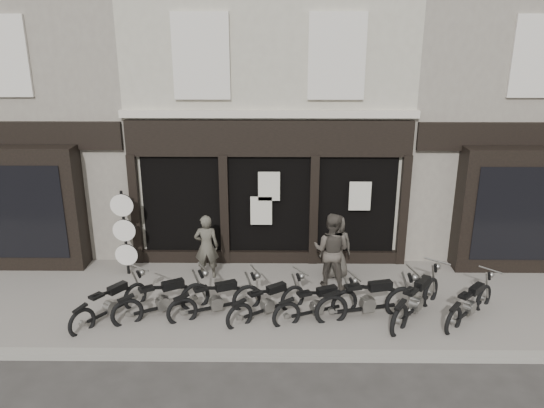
{
  "coord_description": "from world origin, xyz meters",
  "views": [
    {
      "loc": [
        0.21,
        -9.97,
        6.06
      ],
      "look_at": [
        0.09,
        1.6,
        2.18
      ],
      "focal_mm": 35.0,
      "sensor_mm": 36.0,
      "label": 1
    }
  ],
  "objects_px": {
    "motorcycle_4": "(317,306)",
    "man_centre": "(332,250)",
    "advert_sign_post": "(125,237)",
    "man_left": "(207,246)",
    "motorcycle_5": "(368,303)",
    "motorcycle_3": "(268,305)",
    "motorcycle_6": "(416,303)",
    "motorcycle_0": "(111,306)",
    "motorcycle_1": "(163,302)",
    "man_right": "(336,247)",
    "motorcycle_2": "(216,302)",
    "motorcycle_7": "(470,306)"
  },
  "relations": [
    {
      "from": "motorcycle_4",
      "to": "man_centre",
      "type": "xyz_separation_m",
      "value": [
        0.43,
        1.5,
        0.66
      ]
    },
    {
      "from": "advert_sign_post",
      "to": "man_left",
      "type": "bearing_deg",
      "value": -3.95
    },
    {
      "from": "motorcycle_5",
      "to": "man_left",
      "type": "bearing_deg",
      "value": 139.08
    },
    {
      "from": "motorcycle_3",
      "to": "motorcycle_6",
      "type": "height_order",
      "value": "motorcycle_6"
    },
    {
      "from": "man_centre",
      "to": "motorcycle_0",
      "type": "bearing_deg",
      "value": 38.23
    },
    {
      "from": "man_centre",
      "to": "advert_sign_post",
      "type": "xyz_separation_m",
      "value": [
        -5.05,
        0.58,
        0.08
      ]
    },
    {
      "from": "motorcycle_1",
      "to": "motorcycle_4",
      "type": "xyz_separation_m",
      "value": [
        3.32,
        -0.1,
        -0.03
      ]
    },
    {
      "from": "motorcycle_0",
      "to": "man_right",
      "type": "distance_m",
      "value": 5.44
    },
    {
      "from": "motorcycle_4",
      "to": "advert_sign_post",
      "type": "relative_size",
      "value": 0.82
    },
    {
      "from": "motorcycle_3",
      "to": "motorcycle_6",
      "type": "distance_m",
      "value": 3.19
    },
    {
      "from": "motorcycle_1",
      "to": "motorcycle_2",
      "type": "relative_size",
      "value": 1.0
    },
    {
      "from": "motorcycle_1",
      "to": "advert_sign_post",
      "type": "xyz_separation_m",
      "value": [
        -1.31,
        1.98,
        0.71
      ]
    },
    {
      "from": "motorcycle_0",
      "to": "motorcycle_2",
      "type": "relative_size",
      "value": 0.88
    },
    {
      "from": "motorcycle_6",
      "to": "man_centre",
      "type": "relative_size",
      "value": 1.04
    },
    {
      "from": "motorcycle_6",
      "to": "man_centre",
      "type": "distance_m",
      "value": 2.29
    },
    {
      "from": "motorcycle_6",
      "to": "motorcycle_3",
      "type": "bearing_deg",
      "value": 128.96
    },
    {
      "from": "motorcycle_2",
      "to": "motorcycle_5",
      "type": "relative_size",
      "value": 0.87
    },
    {
      "from": "motorcycle_0",
      "to": "motorcycle_5",
      "type": "relative_size",
      "value": 0.77
    },
    {
      "from": "man_right",
      "to": "motorcycle_1",
      "type": "bearing_deg",
      "value": 15.04
    },
    {
      "from": "motorcycle_1",
      "to": "motorcycle_6",
      "type": "xyz_separation_m",
      "value": [
        5.45,
        0.01,
        0.01
      ]
    },
    {
      "from": "motorcycle_5",
      "to": "motorcycle_4",
      "type": "bearing_deg",
      "value": 169.02
    },
    {
      "from": "motorcycle_2",
      "to": "motorcycle_6",
      "type": "xyz_separation_m",
      "value": [
        4.31,
        -0.02,
        0.03
      ]
    },
    {
      "from": "motorcycle_3",
      "to": "motorcycle_6",
      "type": "bearing_deg",
      "value": -34.37
    },
    {
      "from": "motorcycle_0",
      "to": "advert_sign_post",
      "type": "relative_size",
      "value": 0.76
    },
    {
      "from": "man_left",
      "to": "advert_sign_post",
      "type": "bearing_deg",
      "value": -6.27
    },
    {
      "from": "motorcycle_1",
      "to": "man_centre",
      "type": "distance_m",
      "value": 4.05
    },
    {
      "from": "motorcycle_4",
      "to": "motorcycle_6",
      "type": "bearing_deg",
      "value": -20.22
    },
    {
      "from": "motorcycle_3",
      "to": "motorcycle_4",
      "type": "distance_m",
      "value": 1.06
    },
    {
      "from": "motorcycle_5",
      "to": "advert_sign_post",
      "type": "distance_m",
      "value": 6.11
    },
    {
      "from": "advert_sign_post",
      "to": "motorcycle_2",
      "type": "bearing_deg",
      "value": -38.82
    },
    {
      "from": "motorcycle_2",
      "to": "motorcycle_6",
      "type": "relative_size",
      "value": 1.04
    },
    {
      "from": "motorcycle_7",
      "to": "motorcycle_5",
      "type": "bearing_deg",
      "value": 134.32
    },
    {
      "from": "motorcycle_5",
      "to": "motorcycle_7",
      "type": "bearing_deg",
      "value": -14.11
    },
    {
      "from": "motorcycle_4",
      "to": "motorcycle_3",
      "type": "bearing_deg",
      "value": 153.36
    },
    {
      "from": "motorcycle_5",
      "to": "man_left",
      "type": "distance_m",
      "value": 4.18
    },
    {
      "from": "motorcycle_5",
      "to": "motorcycle_7",
      "type": "relative_size",
      "value": 1.43
    },
    {
      "from": "motorcycle_7",
      "to": "motorcycle_2",
      "type": "bearing_deg",
      "value": 133.78
    },
    {
      "from": "motorcycle_3",
      "to": "motorcycle_5",
      "type": "distance_m",
      "value": 2.15
    },
    {
      "from": "motorcycle_1",
      "to": "motorcycle_4",
      "type": "distance_m",
      "value": 3.32
    },
    {
      "from": "motorcycle_5",
      "to": "motorcycle_2",
      "type": "bearing_deg",
      "value": 164.98
    },
    {
      "from": "motorcycle_2",
      "to": "motorcycle_0",
      "type": "bearing_deg",
      "value": 160.13
    },
    {
      "from": "motorcycle_5",
      "to": "advert_sign_post",
      "type": "bearing_deg",
      "value": 146.79
    },
    {
      "from": "motorcycle_4",
      "to": "motorcycle_6",
      "type": "xyz_separation_m",
      "value": [
        2.14,
        0.1,
        0.05
      ]
    },
    {
      "from": "man_centre",
      "to": "motorcycle_3",
      "type": "bearing_deg",
      "value": 64.81
    },
    {
      "from": "motorcycle_4",
      "to": "motorcycle_6",
      "type": "relative_size",
      "value": 0.99
    },
    {
      "from": "motorcycle_0",
      "to": "man_centre",
      "type": "distance_m",
      "value": 5.13
    },
    {
      "from": "motorcycle_3",
      "to": "motorcycle_0",
      "type": "bearing_deg",
      "value": 146.47
    },
    {
      "from": "motorcycle_2",
      "to": "man_left",
      "type": "distance_m",
      "value": 1.94
    },
    {
      "from": "motorcycle_5",
      "to": "man_centre",
      "type": "relative_size",
      "value": 1.24
    },
    {
      "from": "motorcycle_3",
      "to": "motorcycle_7",
      "type": "distance_m",
      "value": 4.33
    }
  ]
}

